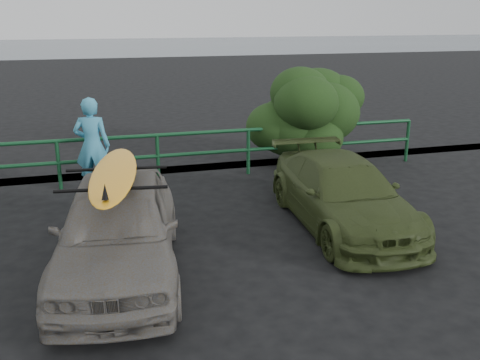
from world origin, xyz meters
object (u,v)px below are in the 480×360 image
object	(u,v)px
guardrail	(109,161)
olive_vehicle	(343,194)
sedan	(118,228)
man	(92,146)
surfboard	(114,174)

from	to	relation	value
guardrail	olive_vehicle	size ratio (longest dim) A/B	3.58
sedan	man	distance (m)	3.76
sedan	olive_vehicle	world-z (taller)	sedan
olive_vehicle	man	xyz separation A→B (m)	(-3.95, 2.98, 0.39)
olive_vehicle	surfboard	bearing A→B (deg)	-165.52
sedan	olive_vehicle	bearing A→B (deg)	19.27
olive_vehicle	man	bearing A→B (deg)	145.75
man	sedan	bearing A→B (deg)	107.41
guardrail	olive_vehicle	bearing A→B (deg)	-42.84
sedan	surfboard	world-z (taller)	surfboard
guardrail	olive_vehicle	distance (m)	4.95
sedan	guardrail	bearing A→B (deg)	96.68
guardrail	sedan	world-z (taller)	sedan
olive_vehicle	man	world-z (taller)	man
olive_vehicle	man	size ratio (longest dim) A/B	2.05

